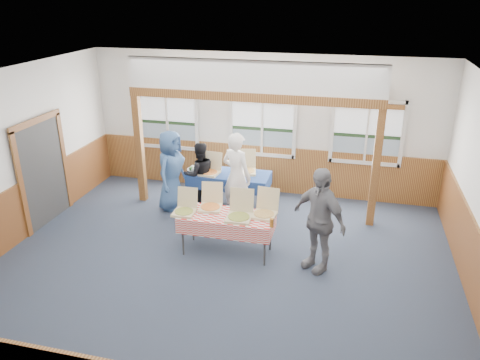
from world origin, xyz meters
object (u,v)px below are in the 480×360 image
woman_white (237,176)px  woman_black (200,175)px  man_blue (171,171)px  person_grey (319,220)px  table_right (227,218)px  table_left (229,176)px

woman_white → woman_black: woman_white is taller
man_blue → woman_black: bearing=-52.7°
man_blue → person_grey: person_grey is taller
table_right → woman_black: (-1.11, 1.81, 0.03)m
woman_black → man_blue: bearing=-2.2°
table_left → man_blue: (-1.16, -0.43, 0.18)m
woman_white → man_blue: (-1.47, 0.11, -0.05)m
table_right → man_blue: bearing=135.4°
woman_black → man_blue: 0.63m
person_grey → table_right: bearing=-147.0°
man_blue → person_grey: size_ratio=0.96×
woman_white → person_grey: size_ratio=1.01×
woman_white → table_left: bearing=-37.3°
table_left → woman_black: (-0.63, -0.14, 0.02)m
table_left → man_blue: man_blue is taller
table_right → man_blue: (-1.64, 1.51, 0.18)m
woman_black → person_grey: 3.34m
woman_white → woman_black: (-0.93, 0.40, -0.20)m
man_blue → table_right: bearing=-124.2°
woman_white → man_blue: size_ratio=1.05×
table_left → table_right: size_ratio=1.12×
table_left → woman_black: size_ratio=1.31×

